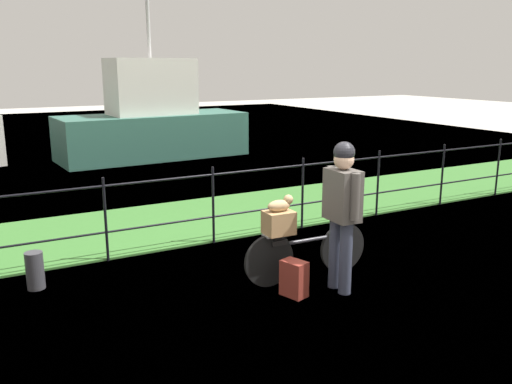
# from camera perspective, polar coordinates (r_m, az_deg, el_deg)

# --- Properties ---
(ground_plane) EXTENTS (60.00, 60.00, 0.00)m
(ground_plane) POSITION_cam_1_polar(r_m,az_deg,el_deg) (5.92, 4.67, -11.45)
(ground_plane) COLOR #B2ADA3
(grass_strip) EXTENTS (27.00, 2.40, 0.03)m
(grass_strip) POSITION_cam_1_polar(r_m,az_deg,el_deg) (8.81, -7.73, -3.03)
(grass_strip) COLOR #38702D
(grass_strip) RESTS_ON ground
(harbor_water) EXTENTS (30.00, 30.00, 0.00)m
(harbor_water) POSITION_cam_1_polar(r_m,az_deg,el_deg) (16.26, -17.85, 3.91)
(harbor_water) COLOR #60849E
(harbor_water) RESTS_ON ground
(iron_fence) EXTENTS (18.04, 0.04, 1.10)m
(iron_fence) POSITION_cam_1_polar(r_m,az_deg,el_deg) (7.57, -4.56, -0.82)
(iron_fence) COLOR black
(iron_fence) RESTS_ON ground
(bicycle_main) EXTENTS (1.62, 0.17, 0.61)m
(bicycle_main) POSITION_cam_1_polar(r_m,az_deg,el_deg) (6.39, 5.26, -6.39)
(bicycle_main) COLOR black
(bicycle_main) RESTS_ON ground
(wooden_crate) EXTENTS (0.33, 0.27, 0.26)m
(wooden_crate) POSITION_cam_1_polar(r_m,az_deg,el_deg) (6.09, 2.42, -3.24)
(wooden_crate) COLOR #A87F51
(wooden_crate) RESTS_ON bicycle_main
(terrier_dog) EXTENTS (0.32, 0.15, 0.18)m
(terrier_dog) POSITION_cam_1_polar(r_m,az_deg,el_deg) (6.04, 2.64, -1.32)
(terrier_dog) COLOR tan
(terrier_dog) RESTS_ON wooden_crate
(cyclist_person) EXTENTS (0.27, 0.54, 1.68)m
(cyclist_person) POSITION_cam_1_polar(r_m,az_deg,el_deg) (5.93, 9.10, -1.23)
(cyclist_person) COLOR #383D51
(cyclist_person) RESTS_ON ground
(backpack_on_paving) EXTENTS (0.25, 0.32, 0.40)m
(backpack_on_paving) POSITION_cam_1_polar(r_m,az_deg,el_deg) (5.98, 4.04, -9.10)
(backpack_on_paving) COLOR maroon
(backpack_on_paving) RESTS_ON ground
(mooring_bollard) EXTENTS (0.20, 0.20, 0.43)m
(mooring_bollard) POSITION_cam_1_polar(r_m,az_deg,el_deg) (6.62, -22.32, -7.68)
(mooring_bollard) COLOR #38383D
(mooring_bollard) RESTS_ON ground
(moored_boat_near) EXTENTS (5.08, 2.11, 4.24)m
(moored_boat_near) POSITION_cam_1_polar(r_m,az_deg,el_deg) (14.95, -10.89, 7.24)
(moored_boat_near) COLOR #336656
(moored_boat_near) RESTS_ON ground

